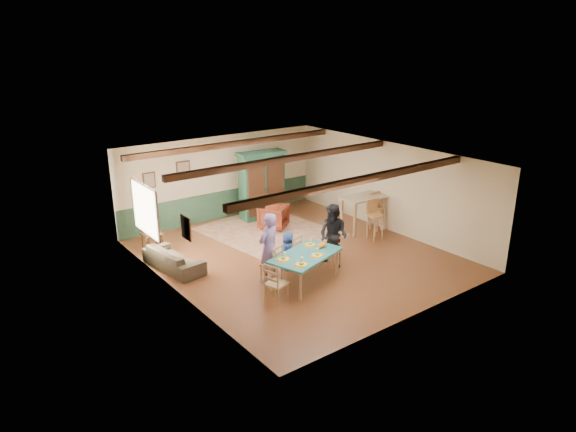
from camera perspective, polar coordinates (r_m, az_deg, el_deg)
floor at (r=13.93m, az=1.00°, el=-4.44°), size 8.00×8.00×0.00m
wall_back at (r=16.66m, az=-7.47°, el=4.25°), size 7.00×0.02×2.70m
wall_left at (r=11.75m, az=-12.57°, el=-2.34°), size 0.02×8.00×2.70m
wall_right at (r=15.76m, az=11.14°, el=3.20°), size 0.02×8.00×2.70m
ceiling at (r=13.10m, az=1.07°, el=6.48°), size 7.00×8.00×0.02m
wainscot_back at (r=16.89m, az=-7.31°, el=1.28°), size 6.95×0.03×0.90m
ceiling_beam_front at (r=11.45m, az=8.19°, el=4.00°), size 6.95×0.16×0.16m
ceiling_beam_mid at (r=13.43m, az=0.01°, el=6.40°), size 6.95×0.16×0.16m
ceiling_beam_back at (r=15.54m, az=-5.82°, el=8.02°), size 6.95×0.16×0.16m
window_left at (r=13.18m, az=-15.63°, el=0.67°), size 0.06×1.60×1.30m
picture_left_wall at (r=11.11m, az=-11.26°, el=-1.29°), size 0.04×0.42×0.52m
picture_back_a at (r=15.95m, az=-11.55°, el=5.03°), size 0.45×0.04×0.55m
picture_back_b at (r=15.56m, az=-15.16°, el=3.84°), size 0.38×0.04×0.48m
dining_table at (r=12.26m, az=1.97°, el=-5.90°), size 2.01×1.49×0.75m
dining_chair_far_left at (r=12.31m, az=-1.86°, el=-5.28°), size 0.53×0.54×0.95m
dining_chair_far_right at (r=12.90m, az=0.32°, el=-4.11°), size 0.53×0.54×0.95m
dining_chair_end_left at (r=11.38m, az=-1.29°, el=-7.40°), size 0.54×0.53×0.95m
dining_chair_end_right at (r=13.12m, az=4.79°, el=-3.78°), size 0.54×0.53×0.95m
person_man at (r=12.20m, az=-2.17°, el=-3.53°), size 0.72×0.58×1.72m
person_woman at (r=13.07m, az=5.06°, el=-2.22°), size 0.83×0.95×1.65m
person_child at (r=12.93m, az=0.03°, el=-3.92°), size 0.56×0.45×1.00m
cat at (r=12.46m, az=3.79°, el=-3.20°), size 0.38×0.24×0.18m
place_setting_near_left at (r=11.55m, az=1.49°, el=-5.19°), size 0.47×0.40×0.11m
place_setting_near_center at (r=12.04m, az=3.25°, el=-4.16°), size 0.47×0.40×0.11m
place_setting_far_left at (r=11.81m, az=-0.51°, el=-4.61°), size 0.47×0.40×0.11m
place_setting_far_right at (r=12.64m, az=2.45°, el=-3.00°), size 0.47×0.40×0.11m
area_rug at (r=15.64m, az=-2.12°, el=-1.75°), size 3.61×4.13×0.01m
armoire at (r=16.59m, az=-2.93°, el=3.43°), size 1.61×0.76×2.20m
armchair at (r=15.83m, az=-1.66°, el=-0.09°), size 1.12×1.12×0.74m
sofa at (r=13.39m, az=-12.57°, el=-4.64°), size 0.97×1.95×0.55m
end_table at (r=14.47m, az=-14.82°, el=-2.92°), size 0.49×0.49×0.59m
table_lamp at (r=14.27m, az=-15.01°, el=-0.82°), size 0.32×0.32×0.54m
counter_table at (r=15.73m, az=8.26°, el=0.27°), size 1.34×0.82×1.09m
bar_stool_left at (r=15.06m, az=9.67°, el=-0.47°), size 0.46×0.50×1.18m
bar_stool_right at (r=15.88m, az=9.98°, el=0.50°), size 0.44×0.48×1.16m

